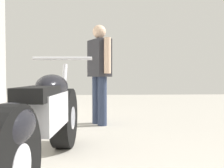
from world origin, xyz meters
TOP-DOWN VIEW (x-y plane):
  - ground_plane at (0.00, 3.09)m, footprint 14.82×14.82m
  - motorcycle_maroon_cruiser at (-0.73, 2.30)m, footprint 0.63×2.12m
  - mechanic_in_blue at (-0.29, 4.33)m, footprint 0.40×0.62m

SIDE VIEW (x-z plane):
  - ground_plane at x=0.00m, z-range 0.00..0.00m
  - motorcycle_maroon_cruiser at x=-0.73m, z-range -0.07..0.92m
  - mechanic_in_blue at x=-0.29m, z-range 0.11..1.71m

